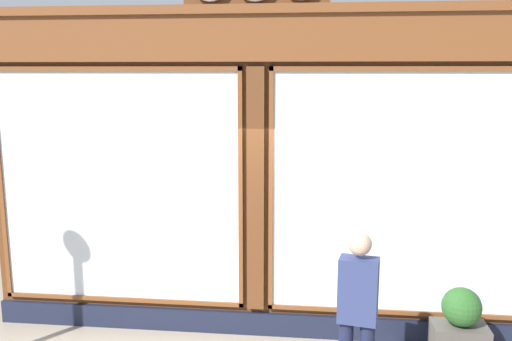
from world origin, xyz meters
TOP-DOWN VIEW (x-y plane):
  - shop_facade at (0.00, -0.13)m, footprint 6.59×0.42m
  - pedestrian at (-1.10, 1.26)m, footprint 0.39×0.28m
  - planter_shrub at (-2.20, 0.66)m, footprint 0.40×0.40m

SIDE VIEW (x-z plane):
  - planter_shrub at x=-2.20m, z-range 0.55..0.95m
  - pedestrian at x=-1.10m, z-range 0.09..1.78m
  - shop_facade at x=0.00m, z-range -0.26..4.14m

